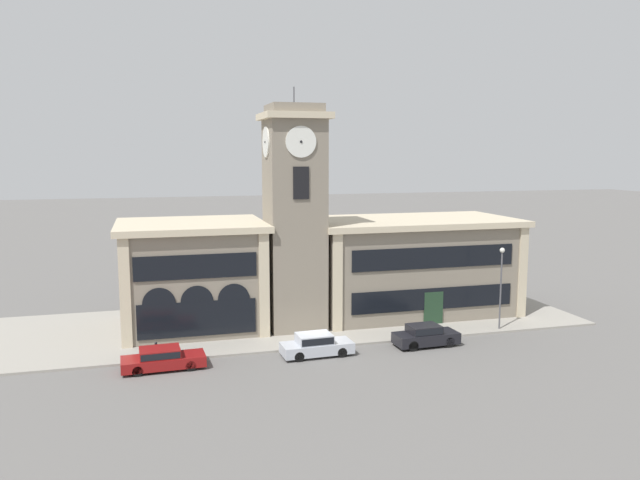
# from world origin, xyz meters

# --- Properties ---
(ground_plane) EXTENTS (300.00, 300.00, 0.00)m
(ground_plane) POSITION_xyz_m (0.00, 0.00, 0.00)
(ground_plane) COLOR #605E5B
(sidewalk_kerb) EXTENTS (43.64, 13.53, 0.15)m
(sidewalk_kerb) POSITION_xyz_m (0.00, 6.77, 0.07)
(sidewalk_kerb) COLOR gray
(sidewalk_kerb) RESTS_ON ground_plane
(clock_tower) EXTENTS (4.62, 4.62, 17.28)m
(clock_tower) POSITION_xyz_m (-0.00, 5.10, 8.10)
(clock_tower) COLOR gray
(clock_tower) RESTS_ON ground_plane
(town_hall_left_wing) EXTENTS (10.47, 9.09, 7.81)m
(town_hall_left_wing) POSITION_xyz_m (-7.15, 7.30, 3.93)
(town_hall_left_wing) COLOR gray
(town_hall_left_wing) RESTS_ON ground_plane
(town_hall_right_wing) EXTENTS (16.26, 9.09, 7.58)m
(town_hall_right_wing) POSITION_xyz_m (10.04, 7.31, 3.82)
(town_hall_right_wing) COLOR gray
(town_hall_right_wing) RESTS_ON ground_plane
(parked_car_near) EXTENTS (4.92, 2.04, 1.30)m
(parked_car_near) POSITION_xyz_m (-9.58, -1.25, 0.68)
(parked_car_near) COLOR maroon
(parked_car_near) RESTS_ON ground_plane
(parked_car_mid) EXTENTS (4.58, 1.99, 1.43)m
(parked_car_mid) POSITION_xyz_m (-0.15, -1.25, 0.74)
(parked_car_mid) COLOR #B2B7C1
(parked_car_mid) RESTS_ON ground_plane
(parked_car_far) EXTENTS (4.34, 1.94, 1.44)m
(parked_car_far) POSITION_xyz_m (7.38, -1.25, 0.75)
(parked_car_far) COLOR black
(parked_car_far) RESTS_ON ground_plane
(street_lamp) EXTENTS (0.36, 0.36, 5.91)m
(street_lamp) POSITION_xyz_m (14.08, 0.64, 4.02)
(street_lamp) COLOR #4C4C51
(street_lamp) RESTS_ON sidewalk_kerb
(bollard) EXTENTS (0.18, 0.18, 1.06)m
(bollard) POSITION_xyz_m (-9.89, 0.39, 0.67)
(bollard) COLOR black
(bollard) RESTS_ON sidewalk_kerb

